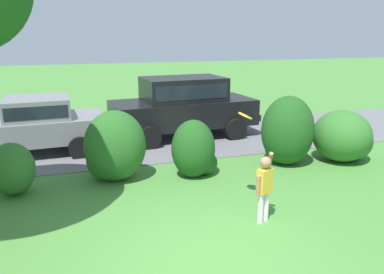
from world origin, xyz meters
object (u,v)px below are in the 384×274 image
Objects in this scene: parked_sedan at (30,124)px; child_thrower at (264,184)px; parked_suv at (183,104)px; frisbee at (245,116)px.

child_thrower is (4.22, -5.58, -0.13)m from parked_sedan.
parked_sedan is 0.93× the size of parked_suv.
parked_suv is 6.03m from child_thrower.
parked_sedan is at bearing 130.93° from frisbee.
child_thrower is at bearing -52.85° from parked_sedan.
parked_suv is 17.14× the size of frisbee.
child_thrower is 1.30m from frisbee.
parked_suv is at bearing 87.27° from child_thrower.
frisbee reaches higher than child_thrower.
parked_suv reaches higher than frisbee.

